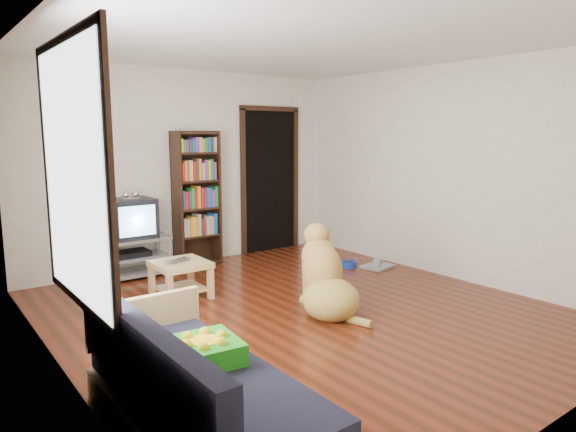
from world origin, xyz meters
TOP-DOWN VIEW (x-y plane):
  - ground at (0.00, 0.00)m, footprint 5.00×5.00m
  - ceiling at (0.00, 0.00)m, footprint 5.00×5.00m
  - wall_back at (0.00, 2.50)m, footprint 4.50×0.00m
  - wall_front at (0.00, -2.50)m, footprint 4.50×0.00m
  - wall_left at (-2.25, 0.00)m, footprint 0.00×5.00m
  - wall_right at (2.25, 0.00)m, footprint 0.00×5.00m
  - green_cushion at (-1.75, -1.26)m, footprint 0.43×0.43m
  - laptop at (-0.77, 1.11)m, footprint 0.34×0.27m
  - dog_bowl at (1.58, 0.99)m, footprint 0.22×0.22m
  - grey_rag at (1.88, 0.74)m, footprint 0.44×0.38m
  - window at (-2.23, -0.50)m, footprint 0.03×1.46m
  - doorway at (1.35, 2.48)m, footprint 1.03×0.05m
  - tv_stand at (-0.90, 2.25)m, footprint 0.90×0.45m
  - crt_tv at (-0.90, 2.27)m, footprint 0.55×0.52m
  - bookshelf at (0.05, 2.34)m, footprint 0.60×0.30m
  - sofa at (-1.87, -1.38)m, footprint 0.80×1.80m
  - coffee_table at (-0.77, 1.14)m, footprint 0.55×0.55m
  - dog at (0.18, -0.14)m, footprint 0.72×1.09m

SIDE VIEW (x-z plane):
  - ground at x=0.00m, z-range 0.00..0.00m
  - grey_rag at x=1.88m, z-range 0.00..0.03m
  - dog_bowl at x=1.58m, z-range 0.00..0.08m
  - sofa at x=-1.87m, z-range -0.14..0.66m
  - tv_stand at x=-0.90m, z-range 0.02..0.52m
  - coffee_table at x=-0.77m, z-range 0.08..0.48m
  - dog at x=0.18m, z-range -0.12..0.77m
  - laptop at x=-0.77m, z-range 0.40..0.42m
  - green_cushion at x=-1.75m, z-range 0.42..0.55m
  - crt_tv at x=-0.90m, z-range 0.45..1.03m
  - bookshelf at x=0.05m, z-range 0.10..1.90m
  - doorway at x=1.35m, z-range 0.03..2.21m
  - wall_back at x=0.00m, z-range -0.95..3.55m
  - wall_front at x=0.00m, z-range -0.95..3.55m
  - wall_left at x=-2.25m, z-range -1.20..3.80m
  - wall_right at x=2.25m, z-range -1.20..3.80m
  - window at x=-2.23m, z-range 0.65..2.35m
  - ceiling at x=0.00m, z-range 2.60..2.60m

